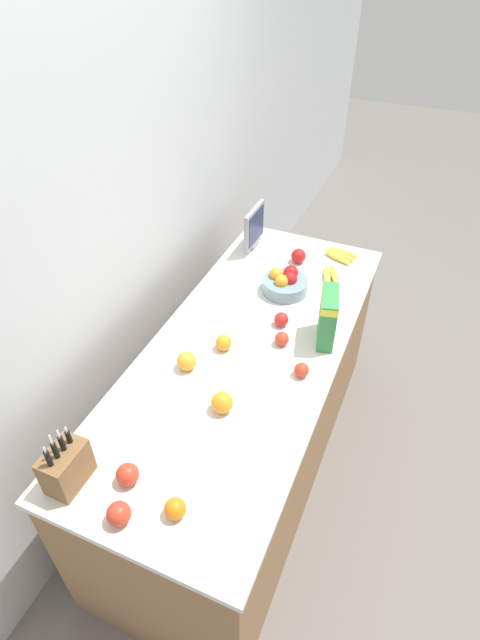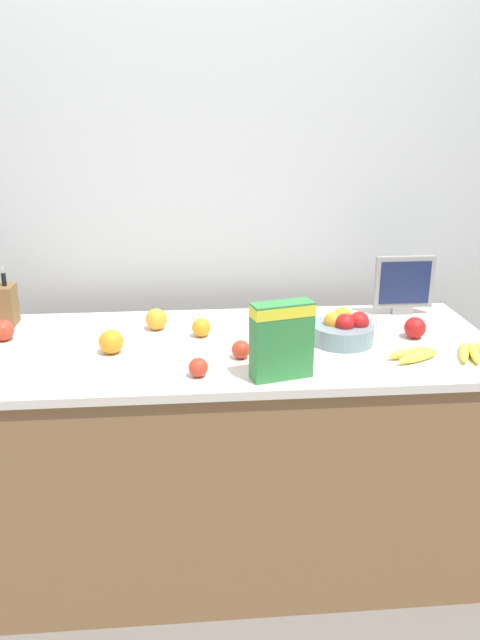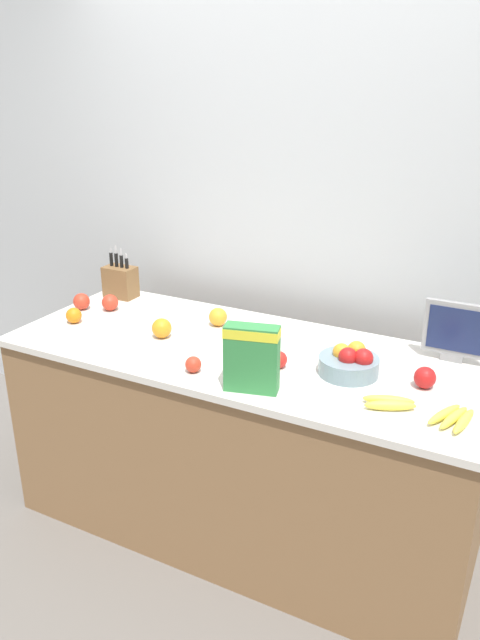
{
  "view_description": "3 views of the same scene",
  "coord_description": "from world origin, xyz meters",
  "px_view_note": "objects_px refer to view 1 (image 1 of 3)",
  "views": [
    {
      "loc": [
        -1.54,
        -0.63,
        2.45
      ],
      "look_at": [
        0.02,
        0.04,
        1.02
      ],
      "focal_mm": 28.0,
      "sensor_mm": 36.0,
      "label": 1
    },
    {
      "loc": [
        -0.11,
        -2.15,
        1.74
      ],
      "look_at": [
        0.08,
        0.01,
        0.99
      ],
      "focal_mm": 35.0,
      "sensor_mm": 36.0,
      "label": 2
    },
    {
      "loc": [
        1.09,
        -2.14,
        1.99
      ],
      "look_at": [
        -0.02,
        -0.01,
        1.04
      ],
      "focal_mm": 35.0,
      "sensor_mm": 36.0,
      "label": 3
    }
  ],
  "objects_px": {
    "fruit_bowl": "(285,283)",
    "orange_front_left": "(187,361)",
    "orange_mid_right": "(222,402)",
    "knife_block": "(66,466)",
    "apple_near_bananas": "(281,319)",
    "orange_near_bowl": "(175,509)",
    "apple_front": "(299,256)",
    "apple_rear": "(301,370)",
    "apple_leftmost": "(119,514)",
    "cereal_box": "(328,315)",
    "orange_back_center": "(224,343)",
    "small_monitor": "(254,227)",
    "banana_bunch_right": "(340,255)",
    "apple_middle": "(282,339)",
    "apple_by_knife_block": "(128,474)",
    "banana_bunch_left": "(331,275)"
  },
  "relations": [
    {
      "from": "fruit_bowl",
      "to": "orange_front_left",
      "type": "relative_size",
      "value": 2.75
    },
    {
      "from": "fruit_bowl",
      "to": "orange_front_left",
      "type": "xyz_separation_m",
      "value": [
        -0.7,
        0.2,
        -0.01
      ]
    },
    {
      "from": "orange_mid_right",
      "to": "knife_block",
      "type": "bearing_deg",
      "value": 144.59
    },
    {
      "from": "knife_block",
      "to": "apple_near_bananas",
      "type": "xyz_separation_m",
      "value": [
        1.08,
        -0.39,
        -0.05
      ]
    },
    {
      "from": "orange_front_left",
      "to": "orange_near_bowl",
      "type": "bearing_deg",
      "value": -155.18
    },
    {
      "from": "apple_front",
      "to": "orange_near_bowl",
      "type": "height_order",
      "value": "apple_front"
    },
    {
      "from": "apple_rear",
      "to": "apple_front",
      "type": "relative_size",
      "value": 0.79
    },
    {
      "from": "apple_leftmost",
      "to": "orange_mid_right",
      "type": "bearing_deg",
      "value": -11.4
    },
    {
      "from": "apple_front",
      "to": "cereal_box",
      "type": "bearing_deg",
      "value": -151.04
    },
    {
      "from": "knife_block",
      "to": "cereal_box",
      "type": "height_order",
      "value": "knife_block"
    },
    {
      "from": "fruit_bowl",
      "to": "orange_back_center",
      "type": "xyz_separation_m",
      "value": [
        -0.52,
        0.11,
        -0.01
      ]
    },
    {
      "from": "orange_near_bowl",
      "to": "orange_back_center",
      "type": "xyz_separation_m",
      "value": [
        0.78,
        0.19,
        -0.0
      ]
    },
    {
      "from": "apple_near_bananas",
      "to": "apple_rear",
      "type": "bearing_deg",
      "value": -145.66
    },
    {
      "from": "knife_block",
      "to": "orange_front_left",
      "type": "distance_m",
      "value": 0.66
    },
    {
      "from": "apple_leftmost",
      "to": "orange_near_bowl",
      "type": "relative_size",
      "value": 1.11
    },
    {
      "from": "orange_near_bowl",
      "to": "orange_front_left",
      "type": "xyz_separation_m",
      "value": [
        0.61,
        0.28,
        0.01
      ]
    },
    {
      "from": "orange_front_left",
      "to": "orange_mid_right",
      "type": "height_order",
      "value": "orange_mid_right"
    },
    {
      "from": "small_monitor",
      "to": "orange_mid_right",
      "type": "xyz_separation_m",
      "value": [
        -1.18,
        -0.34,
        -0.09
      ]
    },
    {
      "from": "banana_bunch_right",
      "to": "cereal_box",
      "type": "bearing_deg",
      "value": -171.14
    },
    {
      "from": "apple_middle",
      "to": "apple_by_knife_block",
      "type": "relative_size",
      "value": 0.81
    },
    {
      "from": "apple_leftmost",
      "to": "small_monitor",
      "type": "bearing_deg",
      "value": 7.62
    },
    {
      "from": "apple_rear",
      "to": "small_monitor",
      "type": "bearing_deg",
      "value": 33.17
    },
    {
      "from": "cereal_box",
      "to": "apple_by_knife_block",
      "type": "height_order",
      "value": "cereal_box"
    },
    {
      "from": "orange_back_center",
      "to": "apple_middle",
      "type": "bearing_deg",
      "value": -60.19
    },
    {
      "from": "fruit_bowl",
      "to": "apple_rear",
      "type": "height_order",
      "value": "fruit_bowl"
    },
    {
      "from": "apple_middle",
      "to": "knife_block",
      "type": "bearing_deg",
      "value": 155.23
    },
    {
      "from": "apple_leftmost",
      "to": "apple_rear",
      "type": "xyz_separation_m",
      "value": [
        0.85,
        -0.34,
        -0.01
      ]
    },
    {
      "from": "apple_front",
      "to": "apple_near_bananas",
      "type": "bearing_deg",
      "value": -170.5
    },
    {
      "from": "cereal_box",
      "to": "apple_leftmost",
      "type": "height_order",
      "value": "cereal_box"
    },
    {
      "from": "cereal_box",
      "to": "apple_by_knife_block",
      "type": "xyz_separation_m",
      "value": [
        -0.99,
        0.42,
        -0.1
      ]
    },
    {
      "from": "apple_middle",
      "to": "apple_rear",
      "type": "distance_m",
      "value": 0.21
    },
    {
      "from": "cereal_box",
      "to": "apple_by_knife_block",
      "type": "distance_m",
      "value": 1.08
    },
    {
      "from": "orange_front_left",
      "to": "orange_back_center",
      "type": "bearing_deg",
      "value": -28.44
    },
    {
      "from": "apple_near_bananas",
      "to": "orange_near_bowl",
      "type": "xyz_separation_m",
      "value": [
        -1.04,
        -0.01,
        0.0
      ]
    },
    {
      "from": "apple_rear",
      "to": "apple_front",
      "type": "distance_m",
      "value": 0.87
    },
    {
      "from": "apple_by_knife_block",
      "to": "orange_near_bowl",
      "type": "height_order",
      "value": "apple_by_knife_block"
    },
    {
      "from": "cereal_box",
      "to": "orange_front_left",
      "type": "relative_size",
      "value": 2.99
    },
    {
      "from": "knife_block",
      "to": "small_monitor",
      "type": "bearing_deg",
      "value": -0.32
    },
    {
      "from": "cereal_box",
      "to": "apple_middle",
      "type": "distance_m",
      "value": 0.23
    },
    {
      "from": "apple_near_bananas",
      "to": "apple_front",
      "type": "bearing_deg",
      "value": 9.5
    },
    {
      "from": "apple_middle",
      "to": "orange_near_bowl",
      "type": "distance_m",
      "value": 0.92
    },
    {
      "from": "apple_by_knife_block",
      "to": "banana_bunch_left",
      "type": "bearing_deg",
      "value": -12.09
    },
    {
      "from": "small_monitor",
      "to": "apple_front",
      "type": "height_order",
      "value": "small_monitor"
    },
    {
      "from": "banana_bunch_left",
      "to": "orange_mid_right",
      "type": "relative_size",
      "value": 2.22
    },
    {
      "from": "apple_near_bananas",
      "to": "cereal_box",
      "type": "bearing_deg",
      "value": -92.75
    },
    {
      "from": "small_monitor",
      "to": "apple_leftmost",
      "type": "height_order",
      "value": "small_monitor"
    },
    {
      "from": "small_monitor",
      "to": "banana_bunch_left",
      "type": "xyz_separation_m",
      "value": [
        -0.12,
        -0.49,
        -0.12
      ]
    },
    {
      "from": "apple_by_knife_block",
      "to": "orange_front_left",
      "type": "xyz_separation_m",
      "value": [
        0.57,
        0.07,
        0.0
      ]
    },
    {
      "from": "small_monitor",
      "to": "apple_near_bananas",
      "type": "bearing_deg",
      "value": -147.39
    },
    {
      "from": "apple_by_knife_block",
      "to": "orange_back_center",
      "type": "relative_size",
      "value": 1.11
    }
  ]
}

